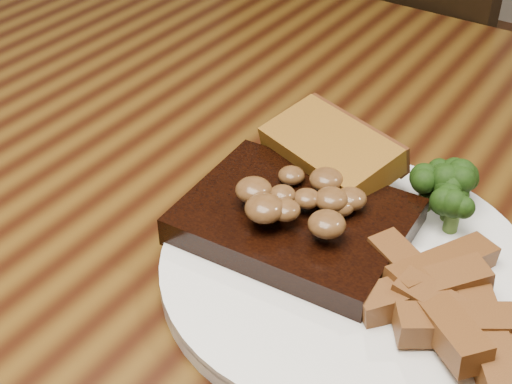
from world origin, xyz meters
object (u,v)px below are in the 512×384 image
Objects in this scene: dining_table at (250,289)px; potato_wedges at (441,290)px; steak at (295,222)px; plate at (346,269)px; garlic_bread at (329,170)px; chair_far at (379,98)px.

potato_wedges reaches higher than dining_table.
potato_wedges is (0.12, -0.01, 0.00)m from steak.
garlic_bread is (-0.06, 0.08, 0.02)m from plate.
chair_far is 8.14× the size of potato_wedges.
plate is 0.10m from garlic_bread.
plate is 2.46× the size of garlic_bread.
garlic_bread reaches higher than plate.
potato_wedges is at bearing -1.07° from plate.
garlic_bread is at bearing 49.38° from dining_table.
garlic_bread is at bearing 148.46° from potato_wedges.
steak and garlic_bread have the same top height.
dining_table is 14.86× the size of garlic_bread.
dining_table is 1.73× the size of chair_far.
garlic_bread is 0.95× the size of potato_wedges.
dining_table is 0.14m from plate.
dining_table is 14.08× the size of potato_wedges.
steak is at bearing 172.22° from plate.
steak is 1.40× the size of potato_wedges.
potato_wedges is (0.17, -0.03, 0.12)m from dining_table.
potato_wedges is at bearing -13.10° from garlic_bread.
garlic_bread is at bearing 96.06° from steak.
plate is at bearing 119.87° from chair_far.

